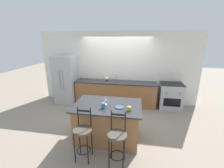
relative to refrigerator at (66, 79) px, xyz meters
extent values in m
plane|color=gray|center=(1.91, -0.27, -0.92)|extent=(18.00, 18.00, 0.00)
cube|color=silver|center=(1.91, 0.40, 0.43)|extent=(6.00, 0.07, 2.70)
cube|color=#936038|center=(1.91, 0.09, -0.48)|extent=(2.98, 0.61, 0.86)
cube|color=#2D2D33|center=(1.91, 0.09, -0.04)|extent=(3.02, 0.65, 0.03)
cube|color=black|center=(1.91, 0.09, -0.02)|extent=(0.56, 0.34, 0.01)
cylinder|color=#ADAFB5|center=(1.91, 0.30, 0.09)|extent=(0.02, 0.02, 0.22)
cylinder|color=#ADAFB5|center=(1.91, 0.24, 0.19)|extent=(0.02, 0.12, 0.02)
cube|color=#936038|center=(2.02, -2.00, -0.48)|extent=(1.49, 0.94, 0.88)
cube|color=#2D2D33|center=(2.02, -2.00, -0.02)|extent=(1.61, 1.06, 0.03)
cube|color=#ADAFB5|center=(0.00, 0.00, 0.00)|extent=(0.77, 0.75, 1.83)
cylinder|color=#939399|center=(-0.06, -0.39, 0.09)|extent=(0.02, 0.02, 0.70)
cylinder|color=#939399|center=(0.06, -0.39, 0.09)|extent=(0.02, 0.02, 0.70)
cube|color=#ADAFB5|center=(3.91, 0.06, -0.46)|extent=(0.77, 0.63, 0.91)
cube|color=black|center=(3.91, -0.26, -0.57)|extent=(0.56, 0.01, 0.29)
cube|color=black|center=(3.91, 0.06, 0.00)|extent=(0.77, 0.63, 0.02)
cylinder|color=black|center=(3.69, -0.26, -0.21)|extent=(0.03, 0.02, 0.03)
cylinder|color=black|center=(4.12, -0.26, -0.21)|extent=(0.03, 0.02, 0.03)
cylinder|color=black|center=(3.69, -0.26, -0.28)|extent=(0.03, 0.02, 0.03)
cylinder|color=black|center=(4.12, -0.26, -0.28)|extent=(0.03, 0.02, 0.03)
cylinder|color=black|center=(1.54, -2.91, -0.59)|extent=(0.02, 0.02, 0.66)
cylinder|color=black|center=(1.81, -2.91, -0.59)|extent=(0.02, 0.02, 0.66)
cylinder|color=black|center=(1.54, -2.64, -0.59)|extent=(0.02, 0.02, 0.66)
cylinder|color=black|center=(1.81, -2.64, -0.59)|extent=(0.02, 0.02, 0.66)
torus|color=black|center=(1.67, -2.77, -0.70)|extent=(0.29, 0.29, 0.02)
cylinder|color=#4C4238|center=(1.67, -2.77, -0.23)|extent=(0.38, 0.38, 0.04)
cylinder|color=black|center=(1.54, -2.64, 0.00)|extent=(0.02, 0.02, 0.41)
cylinder|color=black|center=(1.81, -2.64, 0.00)|extent=(0.02, 0.02, 0.41)
cube|color=black|center=(1.67, -2.64, 0.13)|extent=(0.27, 0.02, 0.04)
cylinder|color=black|center=(2.24, -2.94, -0.59)|extent=(0.02, 0.02, 0.66)
cylinder|color=black|center=(2.51, -2.94, -0.59)|extent=(0.02, 0.02, 0.66)
cylinder|color=black|center=(2.24, -2.67, -0.59)|extent=(0.02, 0.02, 0.66)
cylinder|color=black|center=(2.51, -2.67, -0.59)|extent=(0.02, 0.02, 0.66)
torus|color=black|center=(2.37, -2.81, -0.70)|extent=(0.29, 0.29, 0.02)
cylinder|color=#4C4238|center=(2.37, -2.81, -0.23)|extent=(0.38, 0.38, 0.04)
cylinder|color=black|center=(2.24, -2.67, 0.00)|extent=(0.02, 0.02, 0.41)
cylinder|color=black|center=(2.51, -2.67, 0.00)|extent=(0.02, 0.02, 0.41)
cube|color=black|center=(2.37, -2.67, 0.13)|extent=(0.27, 0.02, 0.04)
cylinder|color=#425170|center=(2.33, -2.10, 0.01)|extent=(0.22, 0.22, 0.01)
torus|color=#425170|center=(2.33, -2.10, 0.01)|extent=(0.22, 0.22, 0.01)
cylinder|color=white|center=(1.97, -1.99, 0.00)|extent=(0.08, 0.08, 0.00)
cylinder|color=white|center=(1.97, -1.99, 0.05)|extent=(0.01, 0.01, 0.09)
cone|color=white|center=(1.97, -1.99, 0.15)|extent=(0.08, 0.08, 0.11)
cylinder|color=#C1B251|center=(2.55, -2.21, 0.04)|extent=(0.09, 0.09, 0.09)
torus|color=#C1B251|center=(2.60, -2.21, 0.05)|extent=(0.06, 0.01, 0.06)
cylinder|color=teal|center=(1.97, -2.18, 0.06)|extent=(0.09, 0.09, 0.12)
ellipsoid|color=beige|center=(1.54, 0.23, 0.05)|extent=(0.18, 0.18, 0.14)
cylinder|color=brown|center=(1.54, 0.23, 0.13)|extent=(0.02, 0.02, 0.02)
camera|label=1|loc=(2.68, -5.21, 1.52)|focal=24.00mm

